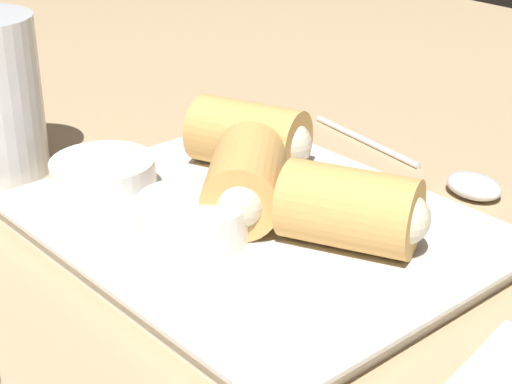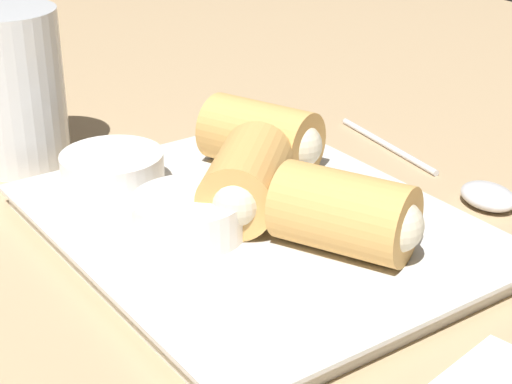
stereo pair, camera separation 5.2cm
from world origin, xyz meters
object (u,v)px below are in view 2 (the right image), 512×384
(spoon, at_px, (474,189))
(drinking_glass, at_px, (11,88))
(dipping_bowl_far, at_px, (113,169))
(dipping_bowl_near, at_px, (189,214))
(serving_plate, at_px, (256,229))

(spoon, bearing_deg, drinking_glass, 43.78)
(dipping_bowl_far, bearing_deg, dipping_bowl_near, -175.07)
(dipping_bowl_near, bearing_deg, spoon, -102.83)
(serving_plate, bearing_deg, dipping_bowl_near, 79.16)
(serving_plate, xyz_separation_m, drinking_glass, (0.21, 0.08, 0.05))
(serving_plate, height_order, dipping_bowl_far, dipping_bowl_far)
(spoon, relative_size, drinking_glass, 1.70)
(spoon, xyz_separation_m, drinking_glass, (0.25, 0.24, 0.05))
(serving_plate, bearing_deg, drinking_glass, 19.96)
(serving_plate, distance_m, dipping_bowl_far, 0.11)
(dipping_bowl_near, height_order, drinking_glass, drinking_glass)
(serving_plate, xyz_separation_m, dipping_bowl_far, (0.10, 0.05, 0.02))
(serving_plate, bearing_deg, spoon, -103.36)
(dipping_bowl_near, bearing_deg, dipping_bowl_far, 4.93)
(serving_plate, relative_size, spoon, 1.43)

